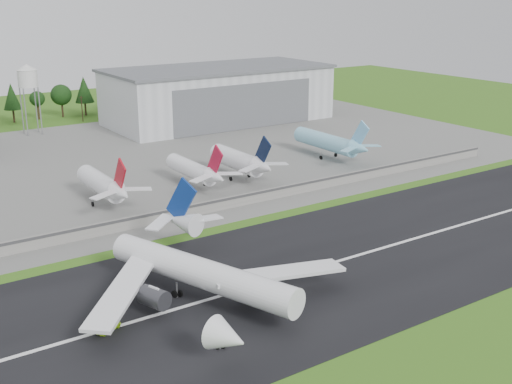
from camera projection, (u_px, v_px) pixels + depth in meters
ground at (318, 294)px, 129.05m from camera, size 600.00×600.00×0.00m
runway at (288, 276)px, 136.95m from camera, size 320.00×60.00×0.10m
runway_centerline at (288, 276)px, 136.93m from camera, size 220.00×1.00×0.02m
apron at (100, 165)px, 224.03m from camera, size 320.00×150.00×0.10m
blast_fence at (188, 211)px, 172.04m from camera, size 240.00×0.61×3.50m
hangar_east at (219, 94)px, 295.74m from camera, size 102.00×47.00×25.20m
water_tower at (27, 76)px, 265.48m from camera, size 8.40×8.40×29.40m
utility_poles at (35, 127)px, 287.38m from camera, size 230.00×3.00×12.00m
treeline at (26, 121)px, 299.26m from camera, size 320.00×16.00×22.00m
main_airliner at (202, 280)px, 123.86m from camera, size 53.97×57.54×18.17m
ground_vehicle at (107, 326)px, 114.82m from camera, size 5.91×4.43×1.49m
parked_jet_red_a at (105, 185)px, 179.97m from camera, size 7.36×31.29×16.63m
parked_jet_red_b at (196, 171)px, 195.53m from camera, size 7.36×31.29×16.38m
parked_jet_navy at (242, 161)px, 204.33m from camera, size 7.36×31.29×16.88m
parked_jet_skyblue at (331, 142)px, 230.36m from camera, size 7.36×37.29×16.75m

